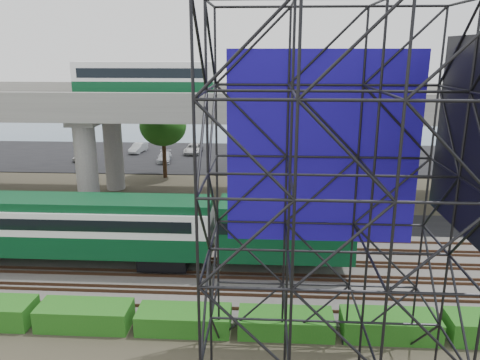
{
  "coord_description": "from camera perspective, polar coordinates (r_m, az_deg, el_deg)",
  "views": [
    {
      "loc": [
        4.93,
        -24.48,
        13.38
      ],
      "look_at": [
        3.18,
        6.0,
        4.85
      ],
      "focal_mm": 35.0,
      "sensor_mm": 36.0,
      "label": 1
    }
  ],
  "objects": [
    {
      "name": "ballast_bed",
      "position": [
        30.03,
        -6.62,
        -10.75
      ],
      "size": [
        90.0,
        12.0,
        0.2
      ],
      "primitive_type": "cube",
      "color": "slate",
      "rests_on": "ground"
    },
    {
      "name": "ground",
      "position": [
        28.33,
        -7.31,
        -12.72
      ],
      "size": [
        140.0,
        140.0,
        0.0
      ],
      "primitive_type": "plane",
      "color": "#474233",
      "rests_on": "ground"
    },
    {
      "name": "parked_cars",
      "position": [
        59.64,
        -0.91,
        3.31
      ],
      "size": [
        34.92,
        9.56,
        1.27
      ],
      "color": "silver",
      "rests_on": "parking_lot"
    },
    {
      "name": "hedge_strip",
      "position": [
        24.23,
        -6.82,
        -16.47
      ],
      "size": [
        34.6,
        1.8,
        1.2
      ],
      "color": "#135012",
      "rests_on": "ground"
    },
    {
      "name": "rail_tracks",
      "position": [
        29.95,
        -6.63,
        -10.44
      ],
      "size": [
        90.0,
        9.52,
        0.16
      ],
      "color": "#472D1E",
      "rests_on": "ballast_bed"
    },
    {
      "name": "scaffold_tower",
      "position": [
        17.68,
        10.88,
        -4.19
      ],
      "size": [
        9.36,
        6.36,
        15.0
      ],
      "color": "black",
      "rests_on": "ground"
    },
    {
      "name": "harbor_water",
      "position": [
        81.73,
        -0.22,
        6.19
      ],
      "size": [
        140.0,
        40.0,
        0.03
      ],
      "primitive_type": "cube",
      "color": "#425C6D",
      "rests_on": "ground"
    },
    {
      "name": "overpass",
      "position": [
        41.16,
        -4.23,
        8.35
      ],
      "size": [
        80.0,
        12.0,
        12.4
      ],
      "color": "#9E9B93",
      "rests_on": "ground"
    },
    {
      "name": "trees",
      "position": [
        42.49,
        -9.86,
        4.78
      ],
      "size": [
        40.94,
        16.94,
        7.69
      ],
      "color": "#382314",
      "rests_on": "ground"
    },
    {
      "name": "parking_lot",
      "position": [
        60.18,
        -1.49,
        2.79
      ],
      "size": [
        90.0,
        18.0,
        0.08
      ],
      "primitive_type": "cube",
      "color": "black",
      "rests_on": "ground"
    },
    {
      "name": "service_road",
      "position": [
        37.76,
        -4.45,
        -5.13
      ],
      "size": [
        90.0,
        5.0,
        0.08
      ],
      "primitive_type": "cube",
      "color": "black",
      "rests_on": "ground"
    },
    {
      "name": "suv",
      "position": [
        38.93,
        -11.57,
        -3.51
      ],
      "size": [
        5.71,
        3.03,
        1.53
      ],
      "primitive_type": "imported",
      "rotation": [
        0.0,
        0.0,
        1.66
      ],
      "color": "black",
      "rests_on": "service_road"
    },
    {
      "name": "commuter_train",
      "position": [
        30.4,
        -17.46,
        -5.35
      ],
      "size": [
        29.3,
        3.06,
        4.3
      ],
      "color": "black",
      "rests_on": "rail_tracks"
    }
  ]
}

